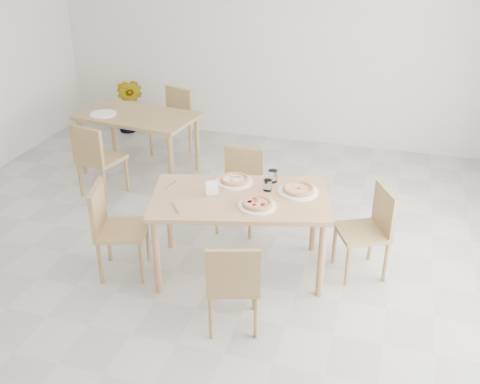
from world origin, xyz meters
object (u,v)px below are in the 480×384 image
(plate_mushroom, at_px, (234,181))
(chair_back_n, at_px, (174,117))
(chair_west, at_px, (112,224))
(napkin_holder, at_px, (212,189))
(main_table, at_px, (240,205))
(pizza_margherita, at_px, (298,189))
(chair_south, at_px, (233,281))
(tumbler_a, at_px, (273,176))
(tumbler_b, at_px, (268,185))
(chair_north, at_px, (241,183))
(plate_pepperoni, at_px, (257,206))
(plate_empty, at_px, (103,114))
(plate_margherita, at_px, (298,191))
(pizza_mushroom, at_px, (234,179))
(pizza_pepperoni, at_px, (257,203))
(second_table, at_px, (138,122))
(chair_back_s, at_px, (96,156))
(chair_east, at_px, (371,225))
(potted_plant, at_px, (129,105))

(plate_mushroom, bearing_deg, chair_back_n, 124.66)
(chair_west, bearing_deg, napkin_holder, -87.02)
(main_table, xyz_separation_m, pizza_margherita, (0.46, 0.22, 0.11))
(chair_south, relative_size, pizza_margherita, 2.50)
(pizza_margherita, height_order, tumbler_a, tumbler_a)
(tumbler_b, bearing_deg, chair_north, 124.48)
(plate_pepperoni, height_order, plate_empty, same)
(plate_margherita, bearing_deg, main_table, -154.85)
(chair_north, height_order, plate_empty, chair_north)
(pizza_mushroom, bearing_deg, tumbler_b, -12.37)
(pizza_margherita, xyz_separation_m, pizza_mushroom, (-0.59, 0.03, 0.00))
(chair_north, height_order, pizza_pepperoni, chair_north)
(main_table, xyz_separation_m, pizza_mushroom, (-0.13, 0.25, 0.11))
(plate_margherita, distance_m, second_table, 2.69)
(tumbler_b, relative_size, chair_back_s, 0.11)
(chair_north, height_order, plate_pepperoni, chair_north)
(plate_pepperoni, distance_m, pizza_margherita, 0.45)
(chair_back_s, distance_m, plate_empty, 0.71)
(tumbler_a, xyz_separation_m, second_table, (-1.98, 1.34, -0.15))
(main_table, xyz_separation_m, second_table, (-1.78, 1.70, -0.01))
(plate_pepperoni, bearing_deg, plate_margherita, 52.45)
(main_table, relative_size, pizza_pepperoni, 6.27)
(pizza_pepperoni, distance_m, tumbler_a, 0.50)
(main_table, bearing_deg, chair_back_n, 109.47)
(chair_east, height_order, tumbler_a, tumbler_a)
(napkin_holder, height_order, chair_back_n, napkin_holder)
(main_table, relative_size, tumbler_b, 16.83)
(chair_south, bearing_deg, pizza_pepperoni, -107.67)
(pizza_mushroom, xyz_separation_m, potted_plant, (-2.42, 2.70, -0.38))
(main_table, bearing_deg, plate_mushroom, 102.28)
(pizza_mushroom, bearing_deg, chair_back_n, 124.66)
(chair_south, bearing_deg, pizza_mushroom, -90.77)
(plate_mushroom, height_order, potted_plant, potted_plant)
(chair_north, relative_size, potted_plant, 1.02)
(pizza_margherita, distance_m, tumbler_b, 0.27)
(chair_south, bearing_deg, plate_pepperoni, -107.67)
(chair_east, xyz_separation_m, plate_mushroom, (-1.23, -0.05, 0.28))
(pizza_pepperoni, bearing_deg, tumbler_b, 88.27)
(plate_pepperoni, relative_size, second_table, 0.21)
(tumbler_a, bearing_deg, chair_back_n, 131.62)
(plate_mushroom, distance_m, pizza_margherita, 0.59)
(chair_back_n, bearing_deg, second_table, -83.93)
(chair_west, relative_size, plate_empty, 2.73)
(chair_south, height_order, chair_west, chair_west)
(napkin_holder, xyz_separation_m, potted_plant, (-2.31, 2.99, -0.41))
(chair_east, distance_m, pizza_mushroom, 1.27)
(tumbler_a, distance_m, tumbler_b, 0.18)
(chair_north, distance_m, chair_east, 1.41)
(tumbler_b, distance_m, chair_back_s, 2.29)
(plate_pepperoni, bearing_deg, chair_back_s, 152.93)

